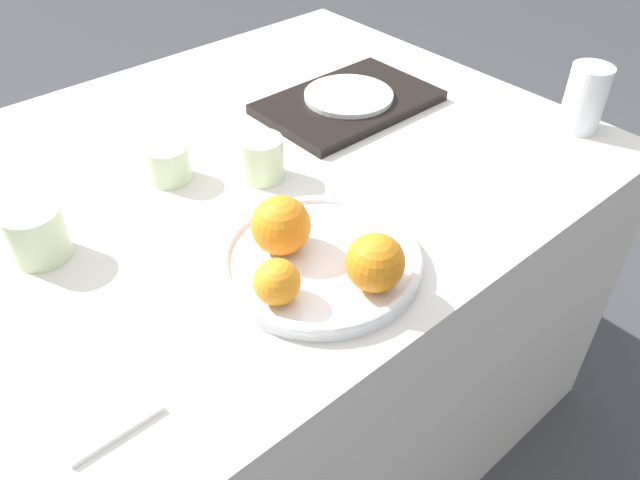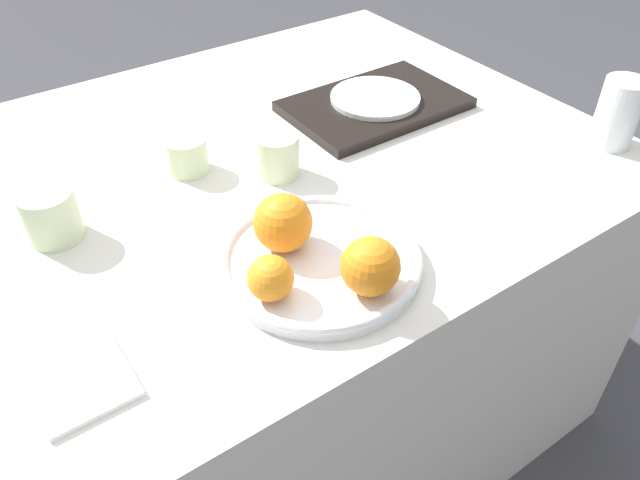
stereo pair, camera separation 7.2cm
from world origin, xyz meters
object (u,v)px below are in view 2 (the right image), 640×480
at_px(cup_0, 278,155).
at_px(napkin, 82,383).
at_px(cup_1, 186,155).
at_px(fruit_platter, 320,260).
at_px(orange_2, 370,266).
at_px(side_plate, 375,98).
at_px(cup_2, 51,215).
at_px(orange_0, 283,223).
at_px(orange_1, 270,278).
at_px(serving_tray, 375,105).
at_px(water_glass, 618,113).

distance_m(cup_0, napkin, 0.49).
bearing_deg(cup_1, fruit_platter, -82.56).
distance_m(orange_2, side_plate, 0.54).
bearing_deg(side_plate, cup_2, -176.31).
distance_m(orange_0, orange_1, 0.10).
bearing_deg(serving_tray, orange_1, -142.36).
distance_m(fruit_platter, serving_tray, 0.48).
bearing_deg(water_glass, napkin, 179.18).
distance_m(fruit_platter, orange_1, 0.10).
xyz_separation_m(serving_tray, side_plate, (-0.00, 0.00, 0.02)).
height_order(orange_0, cup_0, orange_0).
height_order(orange_2, cup_0, orange_2).
bearing_deg(orange_1, cup_1, 81.87).
xyz_separation_m(side_plate, cup_2, (-0.64, -0.04, 0.01)).
height_order(orange_0, serving_tray, orange_0).
bearing_deg(serving_tray, cup_2, -176.31).
relative_size(fruit_platter, orange_0, 3.43).
relative_size(cup_0, cup_1, 1.03).
height_order(fruit_platter, napkin, fruit_platter).
bearing_deg(cup_1, cup_2, -167.77).
xyz_separation_m(water_glass, serving_tray, (-0.27, 0.35, -0.05)).
distance_m(fruit_platter, cup_0, 0.25).
distance_m(side_plate, napkin, 0.78).
bearing_deg(orange_1, orange_0, 48.56).
xyz_separation_m(water_glass, napkin, (-0.97, 0.01, -0.06)).
xyz_separation_m(orange_2, cup_1, (-0.06, 0.42, -0.03)).
relative_size(water_glass, side_plate, 0.70).
bearing_deg(fruit_platter, cup_2, 135.24).
relative_size(fruit_platter, cup_2, 3.54).
bearing_deg(cup_2, orange_1, -58.40).
xyz_separation_m(orange_1, side_plate, (0.45, 0.35, -0.02)).
relative_size(fruit_platter, orange_2, 3.64).
distance_m(serving_tray, cup_2, 0.65).
relative_size(water_glass, serving_tray, 0.36).
relative_size(orange_2, cup_1, 1.09).
bearing_deg(napkin, side_plate, 25.46).
height_order(serving_tray, side_plate, side_plate).
bearing_deg(cup_1, cup_0, -39.40).
xyz_separation_m(orange_1, serving_tray, (0.45, 0.35, -0.04)).
bearing_deg(cup_2, serving_tray, 3.69).
xyz_separation_m(orange_2, cup_2, (-0.30, 0.37, -0.02)).
height_order(orange_2, serving_tray, orange_2).
bearing_deg(napkin, cup_0, 30.28).
relative_size(cup_0, cup_2, 0.92).
relative_size(orange_2, side_plate, 0.45).
xyz_separation_m(orange_0, cup_0, (0.11, 0.19, -0.02)).
bearing_deg(orange_0, fruit_platter, -60.72).
bearing_deg(orange_2, napkin, 167.90).
height_order(orange_1, serving_tray, orange_1).
xyz_separation_m(orange_1, water_glass, (0.72, 0.00, 0.01)).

